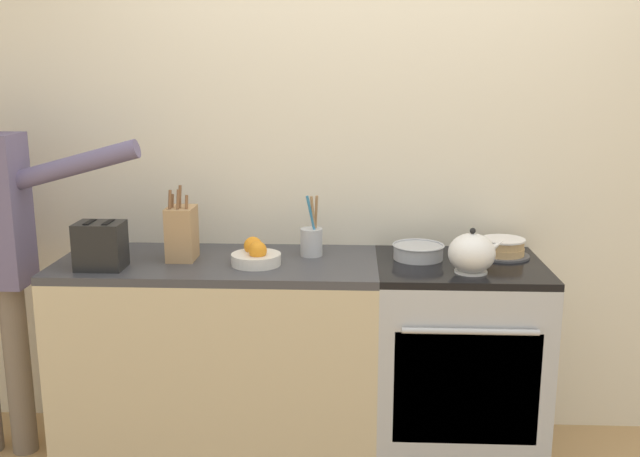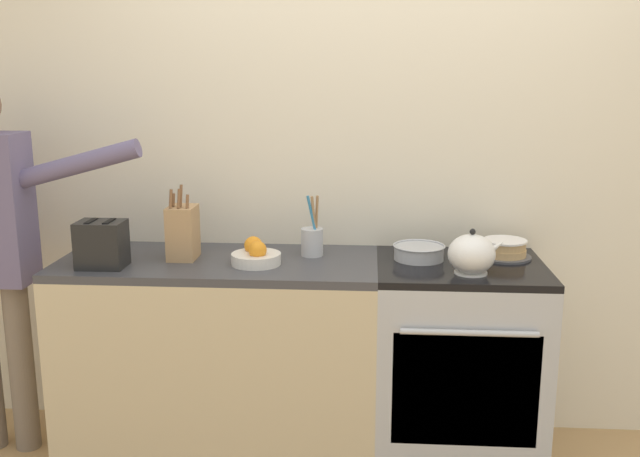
{
  "view_description": "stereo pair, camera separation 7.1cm",
  "coord_description": "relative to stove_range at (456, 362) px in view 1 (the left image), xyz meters",
  "views": [
    {
      "loc": [
        -0.12,
        -2.63,
        1.69
      ],
      "look_at": [
        -0.25,
        0.26,
        1.04
      ],
      "focal_mm": 40.0,
      "sensor_mm": 36.0,
      "label": 1
    },
    {
      "loc": [
        -0.05,
        -2.63,
        1.69
      ],
      "look_at": [
        -0.25,
        0.26,
        1.04
      ],
      "focal_mm": 40.0,
      "sensor_mm": 36.0,
      "label": 2
    }
  ],
  "objects": [
    {
      "name": "wall_back",
      "position": [
        -0.34,
        0.32,
        0.86
      ],
      "size": [
        8.0,
        0.04,
        2.6
      ],
      "color": "silver",
      "rests_on": "ground_plane"
    },
    {
      "name": "counter_cabinet",
      "position": [
        -1.04,
        0.0,
        -0.0
      ],
      "size": [
        1.37,
        0.59,
        0.89
      ],
      "color": "beige",
      "rests_on": "ground_plane"
    },
    {
      "name": "stove_range",
      "position": [
        0.0,
        0.0,
        0.0
      ],
      "size": [
        0.7,
        0.62,
        0.89
      ],
      "color": "#B7BABF",
      "rests_on": "ground_plane"
    },
    {
      "name": "layer_cake",
      "position": [
        0.2,
        0.12,
        0.48
      ],
      "size": [
        0.23,
        0.23,
        0.08
      ],
      "color": "#4C4C51",
      "rests_on": "stove_range"
    },
    {
      "name": "tea_kettle",
      "position": [
        0.02,
        -0.14,
        0.52
      ],
      "size": [
        0.23,
        0.19,
        0.18
      ],
      "color": "white",
      "rests_on": "stove_range"
    },
    {
      "name": "mixing_bowl",
      "position": [
        -0.17,
        0.06,
        0.48
      ],
      "size": [
        0.22,
        0.22,
        0.06
      ],
      "color": "#B7BABF",
      "rests_on": "stove_range"
    },
    {
      "name": "knife_block",
      "position": [
        -1.19,
        0.01,
        0.56
      ],
      "size": [
        0.12,
        0.15,
        0.32
      ],
      "color": "tan",
      "rests_on": "counter_cabinet"
    },
    {
      "name": "utensil_crock",
      "position": [
        -0.64,
        0.1,
        0.51
      ],
      "size": [
        0.1,
        0.1,
        0.27
      ],
      "color": "#B7BABF",
      "rests_on": "counter_cabinet"
    },
    {
      "name": "fruit_bowl",
      "position": [
        -0.86,
        -0.06,
        0.48
      ],
      "size": [
        0.21,
        0.21,
        0.11
      ],
      "color": "silver",
      "rests_on": "counter_cabinet"
    },
    {
      "name": "toaster",
      "position": [
        -1.49,
        -0.15,
        0.54
      ],
      "size": [
        0.21,
        0.14,
        0.2
      ],
      "color": "black",
      "rests_on": "counter_cabinet"
    }
  ]
}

